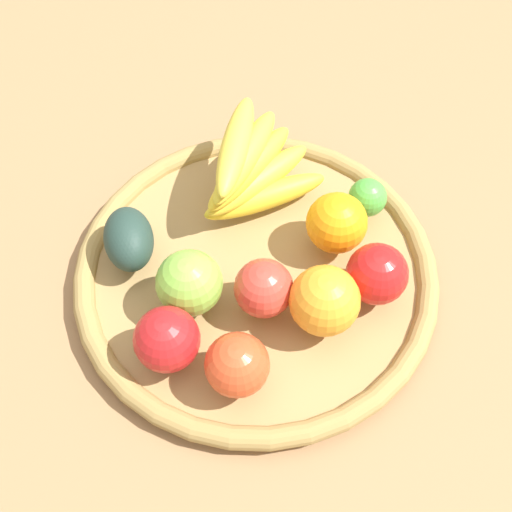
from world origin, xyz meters
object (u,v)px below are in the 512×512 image
apple_0 (237,365)px  apple_4 (167,339)px  lime_0 (367,197)px  apple_1 (377,274)px  banana_bunch (251,169)px  apple_2 (264,288)px  avocado (129,239)px  orange_0 (325,301)px  orange_1 (337,223)px  apple_3 (189,283)px

apple_0 → apple_4: 0.08m
lime_0 → apple_1: apple_1 is taller
banana_bunch → lime_0: (-0.14, 0.04, -0.02)m
apple_1 → apple_2: apple_1 is taller
apple_0 → avocado: size_ratio=0.80×
apple_1 → lime_0: bearing=-94.8°
banana_bunch → apple_0: banana_bunch is taller
orange_0 → apple_0: bearing=34.1°
avocado → apple_1: bearing=165.7°
apple_4 → apple_1: bearing=-164.3°
lime_0 → orange_1: bearing=44.8°
orange_0 → apple_1: 0.07m
apple_4 → apple_2: bearing=-151.9°
banana_bunch → apple_2: size_ratio=2.48×
orange_1 → avocado: orange_1 is taller
avocado → apple_4: bearing=108.6°
apple_3 → apple_2: bearing=173.1°
banana_bunch → avocado: 0.17m
apple_0 → apple_1: size_ratio=0.97×
apple_3 → orange_1: apple_3 is taller
apple_2 → apple_0: bearing=69.2°
apple_2 → orange_0: bearing=159.9°
lime_0 → apple_1: 0.12m
orange_1 → apple_4: size_ratio=1.02×
orange_1 → banana_bunch: bearing=-40.2°
avocado → orange_0: bearing=154.4°
apple_1 → apple_0: bearing=31.5°
apple_0 → apple_2: bearing=-110.8°
apple_3 → orange_0: 0.15m
apple_0 → orange_0: 0.12m
apple_2 → orange_1: bearing=-138.4°
apple_0 → apple_2: size_ratio=1.02×
orange_0 → apple_4: size_ratio=1.10×
apple_3 → banana_bunch: banana_bunch is taller
orange_1 → apple_3: bearing=22.4°
orange_0 → apple_2: bearing=-20.1°
orange_1 → apple_0: orange_1 is taller
orange_0 → avocado: bearing=-25.6°
apple_3 → apple_1: (-0.21, 0.00, -0.00)m
orange_1 → apple_0: bearing=53.7°
orange_0 → orange_1: bearing=-104.8°
apple_4 → orange_0: bearing=-168.9°
apple_2 → avocado: (0.15, -0.08, -0.00)m
orange_0 → apple_4: (0.17, 0.03, -0.00)m
orange_1 → orange_0: 0.11m
orange_1 → apple_0: 0.21m
apple_3 → lime_0: bearing=-151.9°
apple_2 → banana_bunch: bearing=-88.9°
lime_0 → avocado: size_ratio=0.56×
orange_1 → orange_0: bearing=75.2°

